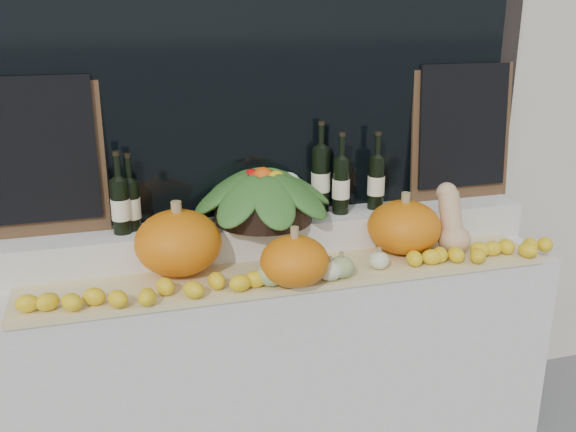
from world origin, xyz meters
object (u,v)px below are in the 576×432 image
Objects in this scene: butternut_squash at (452,223)px; wine_bottle_tall at (321,178)px; pumpkin_left at (178,243)px; pumpkin_right at (404,227)px; produce_bowl at (263,194)px.

wine_bottle_tall is at bearing 148.77° from butternut_squash.
wine_bottle_tall is at bearing 17.94° from pumpkin_left.
pumpkin_right is 0.20m from butternut_squash.
produce_bowl is 1.59× the size of wine_bottle_tall.
butternut_squash reaches higher than pumpkin_left.
pumpkin_right is 0.49× the size of produce_bowl.
pumpkin_right is 0.61m from produce_bowl.
pumpkin_left is 0.95m from pumpkin_right.
butternut_squash reaches higher than pumpkin_right.
produce_bowl is (-0.76, 0.23, 0.12)m from butternut_squash.
pumpkin_right is at bearing -40.82° from wine_bottle_tall.
wine_bottle_tall reaches higher than pumpkin_left.
pumpkin_left is 0.85× the size of wine_bottle_tall.
pumpkin_left is 1.18× the size of butternut_squash.
wine_bottle_tall is (-0.29, 0.25, 0.17)m from pumpkin_right.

